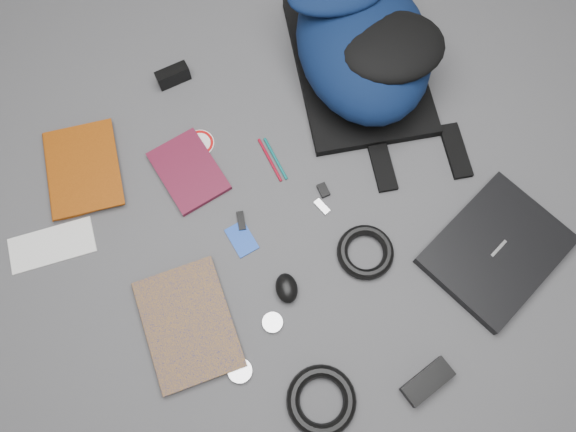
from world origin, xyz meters
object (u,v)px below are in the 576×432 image
compact_camera (173,76)px  power_brick (427,382)px  backpack (363,44)px  dvd_case (189,171)px  laptop (496,250)px  mouse (287,288)px  textbook_red (47,177)px  comic_book (147,339)px

compact_camera → power_brick: compact_camera is taller
backpack → power_brick: bearing=-92.3°
dvd_case → laptop: bearing=-48.1°
compact_camera → mouse: compact_camera is taller
backpack → power_brick: backpack is taller
laptop → textbook_red: laptop is taller
compact_camera → power_brick: 1.02m
backpack → laptop: size_ratio=1.64×
comic_book → dvd_case: bearing=60.4°
compact_camera → comic_book: bearing=-118.3°
backpack → laptop: backpack is taller
backpack → dvd_case: (-0.55, -0.06, -0.10)m
backpack → laptop: (0.03, -0.61, -0.09)m
backpack → compact_camera: size_ratio=5.95×
backpack → mouse: backpack is taller
backpack → laptop: 0.62m
dvd_case → mouse: bearing=-83.1°
backpack → compact_camera: bearing=174.0°
laptop → mouse: (-0.50, 0.16, 0.00)m
dvd_case → backpack: bearing=2.3°
comic_book → power_brick: power_brick is taller
dvd_case → compact_camera: compact_camera is taller
comic_book → laptop: bearing=-5.8°
laptop → dvd_case: 0.80m
laptop → textbook_red: (-0.90, 0.70, -0.00)m
backpack → comic_book: size_ratio=1.92×
comic_book → mouse: (0.34, -0.05, 0.01)m
compact_camera → laptop: bearing=-57.7°
dvd_case → compact_camera: size_ratio=2.24×
backpack → comic_book: backpack is taller
laptop → comic_book: size_ratio=1.17×
laptop → mouse: bearing=145.6°
mouse → backpack: bearing=60.3°
power_brick → laptop: bearing=21.5°
comic_book → compact_camera: compact_camera is taller
dvd_case → compact_camera: bearing=68.8°
dvd_case → compact_camera: 0.28m
textbook_red → mouse: (0.41, -0.54, 0.01)m
comic_book → mouse: 0.35m
textbook_red → mouse: mouse is taller
laptop → dvd_case: laptop is taller
power_brick → backpack: bearing=61.9°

